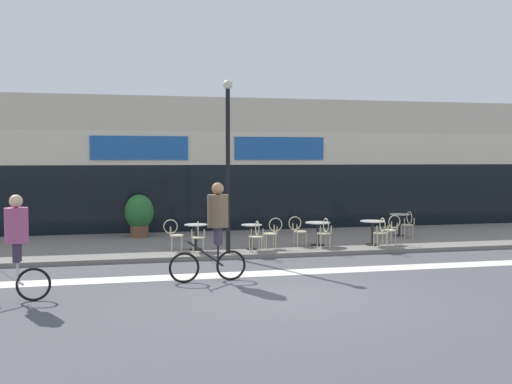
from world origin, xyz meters
name	(u,v)px	position (x,y,z in m)	size (l,w,h in m)	color
ground_plane	(285,296)	(0.00, 0.00, 0.00)	(120.00, 120.00, 0.00)	#4C4C51
sidewalk_slab	(224,243)	(0.00, 7.25, 0.06)	(40.00, 5.50, 0.12)	slate
storefront_facade	(204,166)	(0.00, 11.96, 2.47)	(40.00, 4.06, 4.96)	beige
bike_lane_stripe	(259,274)	(0.00, 2.38, 0.00)	(36.00, 0.70, 0.01)	silver
bistro_table_0	(196,232)	(-1.11, 5.65, 0.65)	(0.66, 0.66, 0.74)	black
bistro_table_1	(252,232)	(0.49, 5.44, 0.62)	(0.60, 0.60, 0.72)	black
bistro_table_2	(318,229)	(2.60, 5.73, 0.63)	(0.76, 0.76, 0.70)	black
bistro_table_3	(373,228)	(4.27, 5.45, 0.65)	(0.75, 0.75, 0.74)	black
bistro_table_4	(400,220)	(6.04, 7.24, 0.65)	(0.68, 0.68, 0.75)	black
cafe_chair_0_near	(198,235)	(-1.12, 5.03, 0.64)	(0.45, 0.60, 0.90)	beige
cafe_chair_0_side	(174,233)	(-1.73, 5.65, 0.64)	(0.58, 0.41, 0.90)	beige
cafe_chair_1_near	(256,234)	(0.50, 4.82, 0.64)	(0.41, 0.58, 0.90)	beige
cafe_chair_1_side	(272,231)	(1.12, 5.44, 0.64)	(0.57, 0.40, 0.90)	beige
cafe_chair_2_near	(325,231)	(2.61, 5.10, 0.64)	(0.42, 0.59, 0.90)	beige
cafe_chair_2_side	(298,229)	(1.98, 5.72, 0.64)	(0.59, 0.43, 0.90)	beige
cafe_chair_3_near	(381,231)	(4.26, 4.82, 0.64)	(0.41, 0.58, 0.90)	beige
cafe_chair_3_side	(392,228)	(4.89, 5.45, 0.64)	(0.59, 0.42, 0.90)	beige
cafe_chair_4_near	(408,223)	(6.03, 6.62, 0.64)	(0.42, 0.58, 0.90)	beige
planter_pot	(139,214)	(-2.61, 8.94, 0.88)	(0.97, 0.97, 1.42)	brown
lamp_post	(228,153)	(-0.30, 4.87, 2.91)	(0.26, 0.26, 4.79)	black
cyclist_0	(216,223)	(-1.13, 1.75, 1.32)	(1.75, 0.54, 2.22)	black
cyclist_1	(14,239)	(-5.20, 0.65, 1.22)	(1.67, 0.48, 2.07)	black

